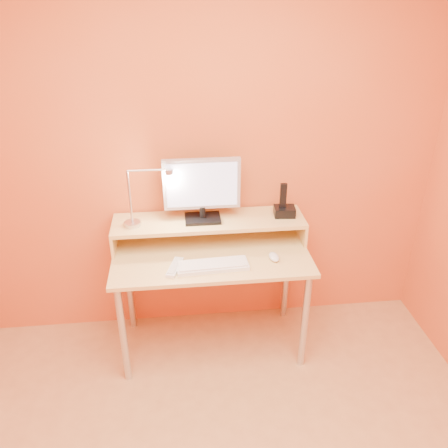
{
  "coord_description": "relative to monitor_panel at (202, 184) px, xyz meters",
  "views": [
    {
      "loc": [
        -0.19,
        -1.21,
        2.2
      ],
      "look_at": [
        0.07,
        1.13,
        0.95
      ],
      "focal_mm": 36.78,
      "sensor_mm": 36.0,
      "label": 1
    }
  ],
  "objects": [
    {
      "name": "desk_lower",
      "position": [
        0.04,
        -0.16,
        -0.41
      ],
      "size": [
        1.2,
        0.6,
        0.02
      ],
      "primitive_type": "cube",
      "color": "#DCBD6D",
      "rests_on": "floor"
    },
    {
      "name": "lamp_head",
      "position": [
        -0.19,
        -0.04,
        0.1
      ],
      "size": [
        0.04,
        0.04,
        0.03
      ],
      "primitive_type": "cylinder",
      "color": "silver",
      "rests_on": "lamp_arm"
    },
    {
      "name": "monitor_screen",
      "position": [
        0.0,
        -0.02,
        0.0
      ],
      "size": [
        0.42,
        0.01,
        0.28
      ],
      "primitive_type": "cube",
      "rotation": [
        0.0,
        0.0,
        -0.0
      ],
      "color": "#B2B3D4",
      "rests_on": "monitor_panel"
    },
    {
      "name": "lamp_post",
      "position": [
        -0.43,
        -0.04,
        -0.05
      ],
      "size": [
        0.01,
        0.01,
        0.33
      ],
      "primitive_type": "cylinder",
      "color": "silver",
      "rests_on": "lamp_base"
    },
    {
      "name": "wall_back",
      "position": [
        0.04,
        0.16,
        0.13
      ],
      "size": [
        3.0,
        0.04,
        2.5
      ],
      "primitive_type": "cube",
      "color": "#D05823",
      "rests_on": "floor"
    },
    {
      "name": "desk_leg_fl",
      "position": [
        -0.51,
        -0.41,
        -0.77
      ],
      "size": [
        0.04,
        0.04,
        0.69
      ],
      "primitive_type": "cylinder",
      "color": "silver",
      "rests_on": "floor"
    },
    {
      "name": "lamp_bulb",
      "position": [
        -0.19,
        -0.04,
        0.09
      ],
      "size": [
        0.03,
        0.03,
        0.0
      ],
      "primitive_type": "cylinder",
      "color": "#FFEAC6",
      "rests_on": "lamp_head"
    },
    {
      "name": "monitor_panel",
      "position": [
        0.0,
        0.0,
        0.0
      ],
      "size": [
        0.47,
        0.04,
        0.32
      ],
      "primitive_type": "cube",
      "rotation": [
        0.0,
        0.0,
        -0.0
      ],
      "color": "#AFAFB7",
      "rests_on": "monitor_neck"
    },
    {
      "name": "phone_led",
      "position": [
        0.56,
        -0.06,
        -0.21
      ],
      "size": [
        0.01,
        0.0,
        0.04
      ],
      "primitive_type": "cube",
      "color": "#214DFF",
      "rests_on": "phone_dock"
    },
    {
      "name": "phone_handset",
      "position": [
        0.5,
        -0.01,
        -0.1
      ],
      "size": [
        0.04,
        0.03,
        0.16
      ],
      "primitive_type": "cube",
      "rotation": [
        0.0,
        0.0,
        -0.08
      ],
      "color": "black",
      "rests_on": "phone_dock"
    },
    {
      "name": "desk_shelf",
      "position": [
        0.04,
        -0.01,
        -0.25
      ],
      "size": [
        1.2,
        0.3,
        0.02
      ],
      "primitive_type": "cube",
      "color": "#DCBD6D",
      "rests_on": "desk_lower"
    },
    {
      "name": "shelf_riser_left",
      "position": [
        -0.55,
        -0.01,
        -0.33
      ],
      "size": [
        0.02,
        0.3,
        0.14
      ],
      "primitive_type": "cube",
      "color": "#DCBD6D",
      "rests_on": "desk_lower"
    },
    {
      "name": "desk_leg_fr",
      "position": [
        0.59,
        -0.41,
        -0.77
      ],
      "size": [
        0.04,
        0.04,
        0.69
      ],
      "primitive_type": "cylinder",
      "color": "silver",
      "rests_on": "floor"
    },
    {
      "name": "remote_control",
      "position": [
        -0.19,
        -0.3,
        -0.39
      ],
      "size": [
        0.11,
        0.21,
        0.02
      ],
      "primitive_type": "cube",
      "rotation": [
        0.0,
        0.0,
        -0.3
      ],
      "color": "white",
      "rests_on": "desk_lower"
    },
    {
      "name": "mouse",
      "position": [
        0.41,
        -0.26,
        -0.38
      ],
      "size": [
        0.07,
        0.11,
        0.03
      ],
      "primitive_type": "ellipsoid",
      "rotation": [
        0.0,
        0.0,
        0.12
      ],
      "color": "silver",
      "rests_on": "desk_lower"
    },
    {
      "name": "monitor_back",
      "position": [
        0.0,
        0.02,
        0.0
      ],
      "size": [
        0.42,
        0.01,
        0.27
      ],
      "primitive_type": "cube",
      "rotation": [
        0.0,
        0.0,
        -0.0
      ],
      "color": "black",
      "rests_on": "monitor_panel"
    },
    {
      "name": "shelf_riser_right",
      "position": [
        0.63,
        -0.01,
        -0.33
      ],
      "size": [
        0.02,
        0.3,
        0.14
      ],
      "primitive_type": "cube",
      "color": "#DCBD6D",
      "rests_on": "desk_lower"
    },
    {
      "name": "monitor_foot",
      "position": [
        0.0,
        -0.01,
        -0.23
      ],
      "size": [
        0.22,
        0.16,
        0.02
      ],
      "primitive_type": "cube",
      "color": "black",
      "rests_on": "desk_shelf"
    },
    {
      "name": "desk_leg_br",
      "position": [
        0.59,
        0.09,
        -0.77
      ],
      "size": [
        0.04,
        0.04,
        0.69
      ],
      "primitive_type": "cylinder",
      "color": "silver",
      "rests_on": "floor"
    },
    {
      "name": "lamp_base",
      "position": [
        -0.43,
        -0.04,
        -0.23
      ],
      "size": [
        0.1,
        0.1,
        0.02
      ],
      "primitive_type": "cylinder",
      "color": "silver",
      "rests_on": "desk_shelf"
    },
    {
      "name": "desk_leg_bl",
      "position": [
        -0.51,
        0.09,
        -0.77
      ],
      "size": [
        0.04,
        0.04,
        0.69
      ],
      "primitive_type": "cylinder",
      "color": "silver",
      "rests_on": "floor"
    },
    {
      "name": "lamp_arm",
      "position": [
        -0.31,
        -0.04,
        0.12
      ],
      "size": [
        0.24,
        0.01,
        0.01
      ],
      "primitive_type": "cylinder",
      "rotation": [
        0.0,
        1.57,
        0.0
      ],
      "color": "silver",
      "rests_on": "lamp_post"
    },
    {
      "name": "monitor_neck",
      "position": [
        0.0,
        -0.01,
        -0.19
      ],
      "size": [
        0.04,
        0.04,
        0.07
      ],
      "primitive_type": "cylinder",
      "color": "black",
      "rests_on": "monitor_foot"
    },
    {
      "name": "keyboard",
      "position": [
        0.03,
        -0.31,
        -0.39
      ],
      "size": [
        0.42,
        0.15,
        0.02
      ],
      "primitive_type": "cube",
      "rotation": [
        0.0,
        0.0,
        0.05
      ],
      "color": "white",
      "rests_on": "desk_lower"
    },
    {
      "name": "phone_dock",
      "position": [
        0.52,
        -0.01,
        -0.21
      ],
      "size": [
        0.14,
        0.11,
        0.06
      ],
      "primitive_type": "cube",
      "rotation": [
        0.0,
        0.0,
        -0.08
      ],
      "color": "black",
      "rests_on": "desk_shelf"
    }
  ]
}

